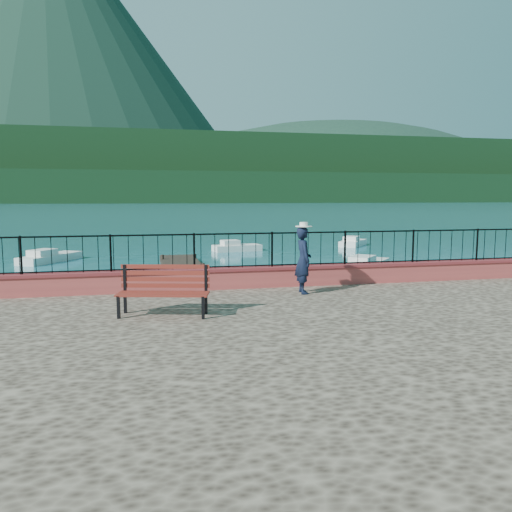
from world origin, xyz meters
name	(u,v)px	position (x,y,z in m)	size (l,w,h in m)	color
ground	(327,370)	(0.00, 0.00, 0.00)	(2000.00, 2000.00, 0.00)	#19596B
parapet	(282,276)	(0.00, 3.70, 1.49)	(28.00, 0.46, 0.58)	#B84842
railing	(282,250)	(0.00, 3.70, 2.25)	(27.00, 0.05, 0.95)	black
dock	(188,279)	(-2.00, 12.00, 0.15)	(2.00, 16.00, 0.30)	#2D231C
far_forest	(151,188)	(0.00, 300.00, 9.00)	(900.00, 60.00, 18.00)	black
foothills	(149,171)	(0.00, 360.00, 22.00)	(900.00, 120.00, 44.00)	black
volcano	(48,51)	(-120.00, 700.00, 190.00)	(560.00, 560.00, 380.00)	#142D23
companion_hill	(334,200)	(220.00, 560.00, 0.00)	(448.00, 384.00, 180.00)	#142D23
park_bench	(164,301)	(-3.45, 0.82, 1.52)	(2.04, 1.09, 1.08)	black
person	(303,260)	(0.26, 2.58, 2.08)	(0.64, 0.42, 1.77)	black
hat	(304,224)	(0.26, 2.58, 3.03)	(0.44, 0.44, 0.12)	white
boat_0	(86,293)	(-5.87, 8.08, 0.40)	(4.06, 1.30, 0.80)	silver
boat_1	(285,283)	(1.51, 8.63, 0.40)	(3.91, 1.30, 0.80)	silver
boat_2	(366,262)	(7.31, 13.78, 0.40)	(4.30, 1.30, 0.80)	silver
boat_3	(50,255)	(-9.21, 20.69, 0.40)	(4.17, 1.30, 0.80)	silver
boat_4	(237,245)	(2.38, 23.93, 0.40)	(3.29, 1.30, 0.80)	silver
boat_5	(353,241)	(11.74, 25.63, 0.40)	(3.33, 1.30, 0.80)	white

